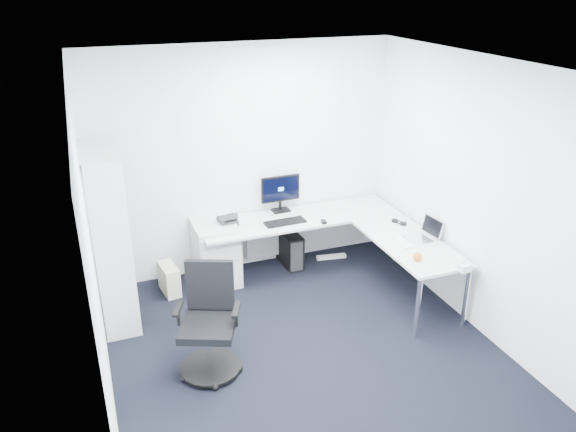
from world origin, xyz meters
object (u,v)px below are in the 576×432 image
object	(u,v)px
bookshelf	(109,238)
task_chair	(208,324)
l_desk	(309,255)
laptop	(418,230)
monitor	(281,193)

from	to	relation	value
bookshelf	task_chair	size ratio (longest dim) A/B	1.79
task_chair	l_desk	bearing A→B (deg)	61.58
l_desk	laptop	distance (m)	1.29
l_desk	monitor	size ratio (longest dim) A/B	4.96
l_desk	monitor	world-z (taller)	monitor
monitor	laptop	world-z (taller)	monitor
bookshelf	monitor	world-z (taller)	bookshelf
task_chair	laptop	bearing A→B (deg)	34.18
l_desk	monitor	bearing A→B (deg)	104.06
l_desk	bookshelf	distance (m)	2.25
l_desk	task_chair	bearing A→B (deg)	-141.07
monitor	task_chair	bearing A→B (deg)	-128.01
task_chair	laptop	xyz separation A→B (m)	(2.46, 0.50, 0.30)
bookshelf	task_chair	world-z (taller)	bookshelf
l_desk	bookshelf	size ratio (longest dim) A/B	1.30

